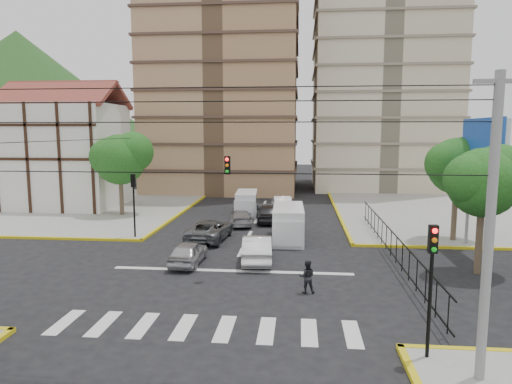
# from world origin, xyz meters

# --- Properties ---
(ground) EXTENTS (160.00, 160.00, 0.00)m
(ground) POSITION_xyz_m (0.00, 0.00, 0.00)
(ground) COLOR black
(ground) RESTS_ON ground
(sidewalk_nw) EXTENTS (26.00, 26.00, 0.15)m
(sidewalk_nw) POSITION_xyz_m (-20.00, 20.00, 0.07)
(sidewalk_nw) COLOR gray
(sidewalk_nw) RESTS_ON ground
(sidewalk_ne) EXTENTS (26.00, 26.00, 0.15)m
(sidewalk_ne) POSITION_xyz_m (20.00, 20.00, 0.07)
(sidewalk_ne) COLOR gray
(sidewalk_ne) RESTS_ON ground
(crosswalk_stripes) EXTENTS (12.00, 2.40, 0.01)m
(crosswalk_stripes) POSITION_xyz_m (0.00, -6.00, 0.01)
(crosswalk_stripes) COLOR silver
(crosswalk_stripes) RESTS_ON ground
(stop_line) EXTENTS (13.00, 0.40, 0.01)m
(stop_line) POSITION_xyz_m (0.00, 1.20, 0.01)
(stop_line) COLOR silver
(stop_line) RESTS_ON ground
(tower_beige) EXTENTS (17.00, 16.00, 48.00)m
(tower_beige) POSITION_xyz_m (14.00, 40.00, 24.00)
(tower_beige) COLOR beige
(tower_beige) RESTS_ON ground
(tudor_building) EXTENTS (10.80, 8.05, 12.23)m
(tudor_building) POSITION_xyz_m (-19.00, 20.00, 5.25)
(tudor_building) COLOR silver
(tudor_building) RESTS_ON ground
(distant_hill) EXTENTS (70.00, 70.00, 28.00)m
(distant_hill) POSITION_xyz_m (-55.00, 70.00, 14.00)
(distant_hill) COLOR #1D4F1A
(distant_hill) RESTS_ON ground
(park_fence) EXTENTS (0.10, 22.50, 1.66)m
(park_fence) POSITION_xyz_m (9.00, 4.50, 0.00)
(park_fence) COLOR black
(park_fence) RESTS_ON ground
(billboard) EXTENTS (0.36, 6.20, 8.10)m
(billboard) POSITION_xyz_m (14.45, 6.00, 6.00)
(billboard) COLOR slate
(billboard) RESTS_ON ground
(tree_park_a) EXTENTS (4.41, 3.60, 6.83)m
(tree_park_a) POSITION_xyz_m (13.08, 2.01, 5.01)
(tree_park_a) COLOR #473828
(tree_park_a) RESTS_ON ground
(tree_park_c) EXTENTS (4.65, 3.80, 7.25)m
(tree_park_c) POSITION_xyz_m (14.09, 9.01, 5.34)
(tree_park_c) COLOR #473828
(tree_park_c) RESTS_ON ground
(tree_tudor) EXTENTS (5.39, 4.40, 7.43)m
(tree_tudor) POSITION_xyz_m (-11.90, 16.01, 5.22)
(tree_tudor) COLOR #473828
(tree_tudor) RESTS_ON ground
(traffic_light_se) EXTENTS (0.28, 0.22, 4.40)m
(traffic_light_se) POSITION_xyz_m (7.80, -7.80, 3.11)
(traffic_light_se) COLOR black
(traffic_light_se) RESTS_ON ground
(traffic_light_nw) EXTENTS (0.28, 0.22, 4.40)m
(traffic_light_nw) POSITION_xyz_m (-7.80, 7.80, 3.11)
(traffic_light_nw) COLOR black
(traffic_light_nw) RESTS_ON ground
(traffic_light_hanging) EXTENTS (18.00, 9.12, 0.92)m
(traffic_light_hanging) POSITION_xyz_m (0.00, -2.04, 5.90)
(traffic_light_hanging) COLOR black
(traffic_light_hanging) RESTS_ON ground
(utility_pole_se) EXTENTS (1.40, 0.28, 9.00)m
(utility_pole_se) POSITION_xyz_m (9.00, -9.00, 4.77)
(utility_pole_se) COLOR slate
(utility_pole_se) RESTS_ON ground
(van_right_lane) EXTENTS (2.19, 5.25, 2.34)m
(van_right_lane) POSITION_xyz_m (2.85, 8.21, 1.14)
(van_right_lane) COLOR silver
(van_right_lane) RESTS_ON ground
(van_left_lane) EXTENTS (2.07, 4.66, 2.05)m
(van_left_lane) POSITION_xyz_m (-1.15, 17.76, 1.00)
(van_left_lane) COLOR silver
(van_left_lane) RESTS_ON ground
(car_silver_front_left) EXTENTS (1.69, 3.94, 1.33)m
(car_silver_front_left) POSITION_xyz_m (-2.63, 2.22, 0.66)
(car_silver_front_left) COLOR #B0AFB4
(car_silver_front_left) RESTS_ON ground
(car_white_front_right) EXTENTS (2.01, 4.80, 1.54)m
(car_white_front_right) POSITION_xyz_m (1.19, 3.11, 0.77)
(car_white_front_right) COLOR white
(car_white_front_right) RESTS_ON ground
(car_grey_mid_left) EXTENTS (2.82, 5.35, 1.43)m
(car_grey_mid_left) POSITION_xyz_m (-2.55, 7.99, 0.72)
(car_grey_mid_left) COLOR slate
(car_grey_mid_left) RESTS_ON ground
(car_silver_rear_left) EXTENTS (2.26, 4.40, 1.22)m
(car_silver_rear_left) POSITION_xyz_m (-1.04, 13.18, 0.61)
(car_silver_rear_left) COLOR #A3A3A7
(car_silver_rear_left) RESTS_ON ground
(car_darkgrey_mid_right) EXTENTS (2.27, 4.61, 1.51)m
(car_darkgrey_mid_right) POSITION_xyz_m (1.01, 14.58, 0.76)
(car_darkgrey_mid_right) COLOR #28282B
(car_darkgrey_mid_right) RESTS_ON ground
(car_white_rear_right) EXTENTS (2.20, 4.75, 1.51)m
(car_white_rear_right) POSITION_xyz_m (1.94, 19.72, 0.75)
(car_white_rear_right) COLOR white
(car_white_rear_right) RESTS_ON ground
(pedestrian_crosswalk) EXTENTS (0.76, 0.60, 1.55)m
(pedestrian_crosswalk) POSITION_xyz_m (3.97, -1.79, 0.78)
(pedestrian_crosswalk) COLOR black
(pedestrian_crosswalk) RESTS_ON ground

